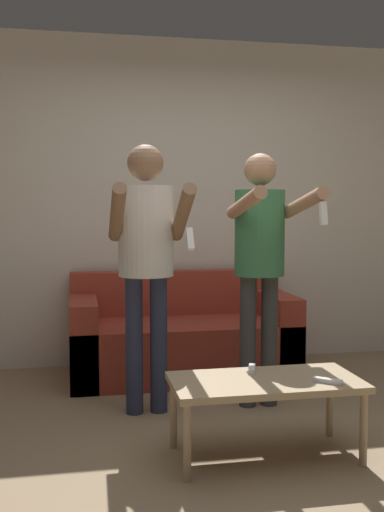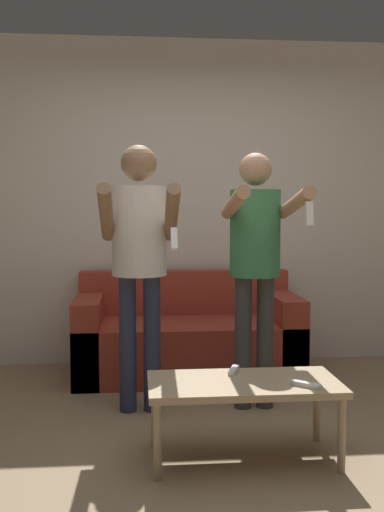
% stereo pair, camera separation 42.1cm
% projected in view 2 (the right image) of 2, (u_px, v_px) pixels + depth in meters
% --- Properties ---
extents(ground_plane, '(14.00, 14.00, 0.00)m').
position_uv_depth(ground_plane, '(229.00, 456.00, 3.15)').
color(ground_plane, '#937A5B').
extents(wall_back, '(6.40, 0.06, 2.70)m').
position_uv_depth(wall_back, '(194.00, 203.00, 5.05)').
color(wall_back, beige).
rests_on(wall_back, ground_plane).
extents(couch, '(1.71, 0.81, 0.79)m').
position_uv_depth(couch, '(187.00, 339.00, 4.69)').
color(couch, '#9E3828').
rests_on(couch, ground_plane).
extents(person_standing_left, '(0.47, 0.69, 1.70)m').
position_uv_depth(person_standing_left, '(139.00, 245.00, 3.76)').
color(person_standing_left, '#282D47').
rests_on(person_standing_left, ground_plane).
extents(person_standing_right, '(0.44, 0.78, 1.66)m').
position_uv_depth(person_standing_right, '(256.00, 249.00, 3.82)').
color(person_standing_right, '#383838').
rests_on(person_standing_right, ground_plane).
extents(coffee_table, '(0.99, 0.49, 0.42)m').
position_uv_depth(coffee_table, '(244.00, 389.00, 3.09)').
color(coffee_table, tan).
rests_on(coffee_table, ground_plane).
extents(remote_near, '(0.14, 0.12, 0.02)m').
position_uv_depth(remote_near, '(305.00, 385.00, 2.98)').
color(remote_near, white).
rests_on(remote_near, coffee_table).
extents(remote_far, '(0.08, 0.15, 0.02)m').
position_uv_depth(remote_far, '(234.00, 370.00, 3.24)').
color(remote_far, white).
rests_on(remote_far, coffee_table).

